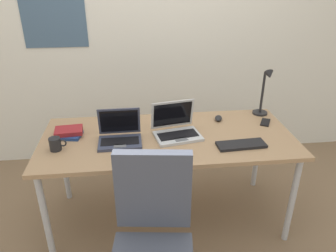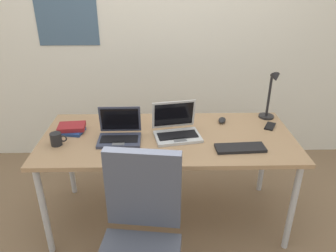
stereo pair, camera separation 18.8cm
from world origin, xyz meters
name	(u,v)px [view 1 (the left image)]	position (x,y,z in m)	size (l,w,h in m)	color
ground_plane	(168,216)	(0.00, 0.00, 0.00)	(12.00, 12.00, 0.00)	#7A6047
wall_back	(155,30)	(0.00, 1.10, 1.30)	(6.00, 0.13, 2.60)	silver
desk	(168,143)	(0.00, 0.00, 0.68)	(1.80, 0.80, 0.74)	#9E7A56
desk_lamp	(264,93)	(0.80, 0.28, 0.94)	(0.12, 0.18, 0.40)	black
laptop_front_left	(120,136)	(-0.34, -0.04, 0.78)	(0.30, 0.24, 0.22)	#33384C
laptop_near_lamp	(176,129)	(0.06, 0.01, 0.79)	(0.36, 0.32, 0.24)	#B7BABC
external_keyboard	(241,145)	(0.48, -0.20, 0.75)	(0.33, 0.12, 0.02)	black
computer_mouse	(218,118)	(0.43, 0.22, 0.76)	(0.06, 0.10, 0.03)	black
cell_phone	(265,122)	(0.78, 0.13, 0.74)	(0.06, 0.14, 0.01)	black
headphones	(119,122)	(-0.35, 0.25, 0.76)	(0.21, 0.18, 0.04)	black
book_stack	(69,132)	(-0.71, 0.08, 0.77)	(0.21, 0.18, 0.05)	navy
coffee_mug	(55,144)	(-0.76, -0.11, 0.78)	(0.11, 0.08, 0.09)	black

